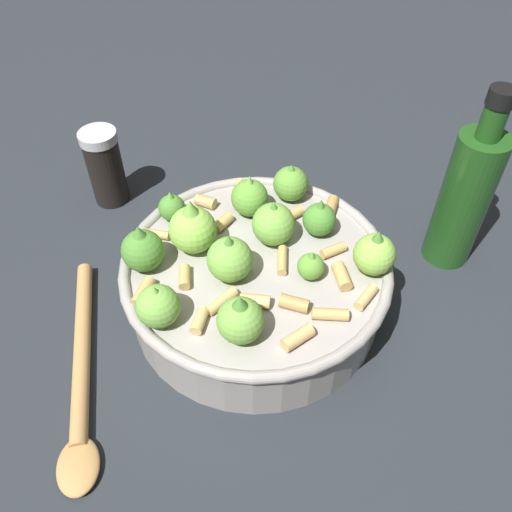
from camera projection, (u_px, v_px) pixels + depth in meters
name	position (u px, v px, depth m)	size (l,w,h in m)	color
ground_plane	(256.00, 303.00, 0.57)	(2.40, 2.40, 0.00)	#23282D
cooking_pan	(254.00, 275.00, 0.54)	(0.27, 0.27, 0.12)	#9E9993
pepper_shaker	(105.00, 167.00, 0.65)	(0.05, 0.05, 0.10)	black
olive_oil_bottle	(465.00, 197.00, 0.56)	(0.05, 0.05, 0.21)	#1E4C19
wooden_spoon	(81.00, 377.00, 0.50)	(0.08, 0.25, 0.02)	#B2844C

